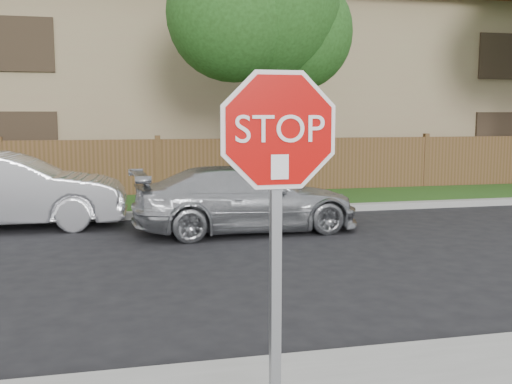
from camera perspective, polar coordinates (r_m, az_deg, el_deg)
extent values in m
plane|color=black|center=(5.58, -0.56, -16.35)|extent=(90.00, 90.00, 0.00)
cube|color=gray|center=(13.36, -8.27, -2.09)|extent=(70.00, 0.30, 0.15)
cube|color=#1E4714|center=(14.99, -8.82, -1.14)|extent=(70.00, 3.00, 0.12)
cube|color=#4F371B|center=(16.49, -9.31, 2.20)|extent=(70.00, 0.12, 1.60)
cube|color=#997F5F|center=(22.03, -10.46, 9.16)|extent=(34.00, 8.00, 6.00)
cube|color=brown|center=(22.38, -10.66, 17.51)|extent=(35.20, 9.20, 0.50)
cylinder|color=#382B21|center=(15.13, 0.60, 6.25)|extent=(0.44, 0.44, 3.92)
sphere|color=#1E4114|center=(15.36, 0.62, 17.28)|extent=(3.80, 3.80, 3.80)
sphere|color=#1E4114|center=(15.79, 3.63, 14.93)|extent=(3.00, 3.00, 3.00)
sphere|color=#1E4114|center=(14.76, -2.14, 16.59)|extent=(3.20, 3.20, 3.20)
cube|color=gray|center=(3.81, 1.86, -7.73)|extent=(0.07, 0.06, 2.30)
cylinder|color=white|center=(3.62, 2.19, 5.90)|extent=(1.01, 0.02, 1.01)
cylinder|color=#B60907|center=(3.61, 2.24, 5.90)|extent=(0.93, 0.02, 0.93)
cube|color=white|center=(3.60, 2.28, 2.40)|extent=(0.11, 0.00, 0.15)
imported|color=silver|center=(12.85, -22.55, 0.11)|extent=(4.65, 1.80, 1.51)
imported|color=#A1A4A8|center=(11.56, -0.92, -0.67)|extent=(4.46, 2.00, 1.27)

